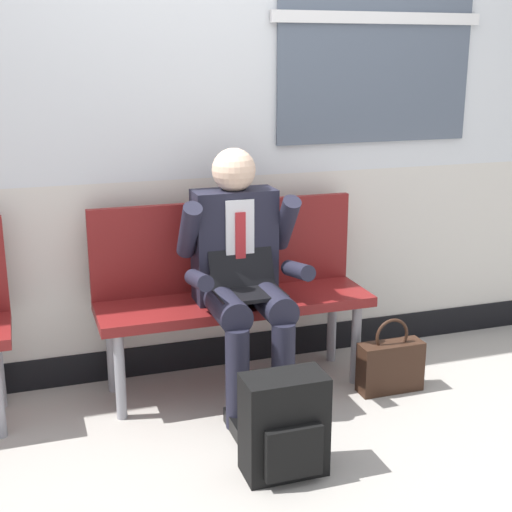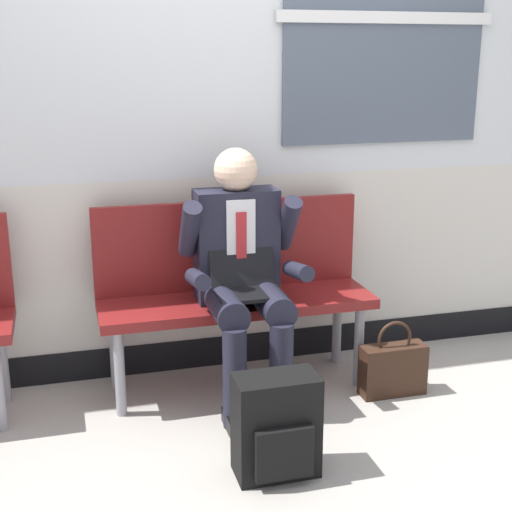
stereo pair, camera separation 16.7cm
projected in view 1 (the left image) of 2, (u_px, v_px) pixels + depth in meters
ground_plane at (271, 409)px, 3.47m from camera, size 18.00×18.00×0.00m
station_wall at (232, 93)px, 3.66m from camera, size 6.02×0.17×2.94m
bench_with_person at (230, 281)px, 3.63m from camera, size 1.37×0.42×0.94m
person_seated at (242, 272)px, 3.42m from camera, size 0.57×0.70×1.23m
backpack at (285, 426)px, 2.89m from camera, size 0.34×0.23×0.43m
handbag at (391, 366)px, 3.63m from camera, size 0.33×0.12×0.39m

